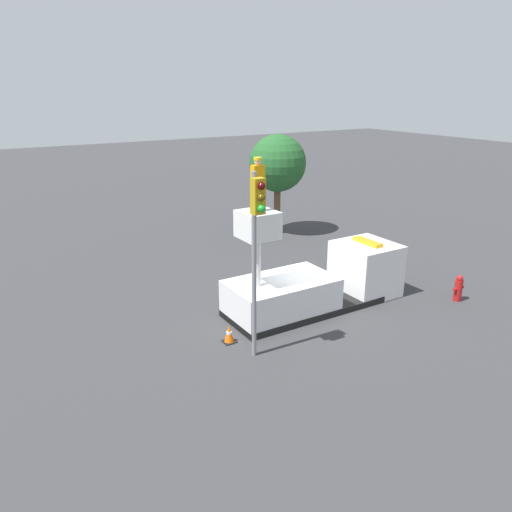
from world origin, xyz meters
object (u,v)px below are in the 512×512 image
Objects in this scene: bucket_truck at (316,284)px; tree_left_bg at (278,164)px; traffic_cone_rear at (229,334)px; fire_hydrant at (458,288)px; traffic_light_pole at (257,231)px; worker at (258,185)px.

tree_left_bg is (4.16, 8.90, 3.00)m from bucket_truck.
traffic_cone_rear is 13.23m from tree_left_bg.
tree_left_bg is at bearing 94.15° from fire_hydrant.
traffic_light_pole is at bearing 177.27° from fire_hydrant.
traffic_light_pole is 9.30× the size of traffic_cone_rear.
traffic_cone_rear is 0.11× the size of tree_left_bg.
traffic_light_pole reaches higher than tree_left_bg.
worker reaches higher than tree_left_bg.
worker is 1.67× the size of fire_hydrant.
tree_left_bg is at bearing 64.93° from bucket_truck.
worker reaches higher than traffic_cone_rear.
traffic_light_pole is 3.93m from traffic_cone_rear.
bucket_truck is at bearing 0.00° from worker.
bucket_truck is 5.34m from traffic_light_pole.
bucket_truck is 4.23m from traffic_cone_rear.
bucket_truck is 1.28× the size of tree_left_bg.
fire_hydrant is at bearing -17.97° from worker.
fire_hydrant is (7.55, -2.45, -4.36)m from worker.
worker is 0.31× the size of traffic_light_pole.
traffic_light_pole is at bearing -126.25° from tree_left_bg.
fire_hydrant is (4.99, -2.45, -0.38)m from bucket_truck.
fire_hydrant is (8.83, -0.42, -3.49)m from traffic_light_pole.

